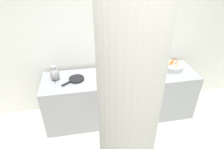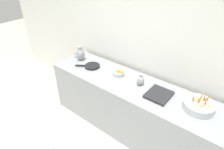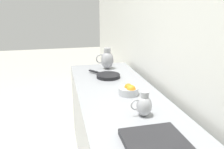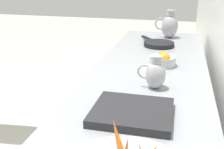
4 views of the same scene
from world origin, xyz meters
name	(u,v)px [view 3 (image 3 of 4)]	position (x,y,z in m)	size (l,w,h in m)	color
orange_bowl	(129,90)	(-1.55, -0.29, 0.93)	(0.17, 0.17, 0.10)	#ADAFB5
metal_pitcher_tall	(107,59)	(-1.55, -1.14, 1.00)	(0.21, 0.15, 0.25)	#939399
metal_pitcher_short	(144,105)	(-1.54, 0.09, 0.97)	(0.15, 0.11, 0.18)	#A3A3A8
counter_sink_basin	(155,142)	(-1.48, 0.43, 0.91)	(0.34, 0.30, 0.04)	#232326
skillet_on_counter	(108,76)	(-1.48, -0.80, 0.91)	(0.30, 0.36, 0.03)	black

